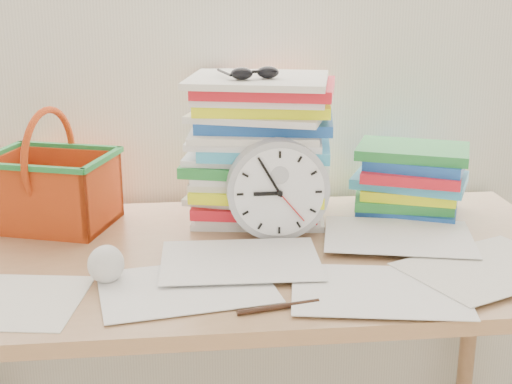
{
  "coord_description": "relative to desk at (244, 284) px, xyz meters",
  "views": [
    {
      "loc": [
        -0.12,
        0.21,
        1.32
      ],
      "look_at": [
        0.03,
        1.6,
        0.88
      ],
      "focal_mm": 50.0,
      "sensor_mm": 36.0,
      "label": 1
    }
  ],
  "objects": [
    {
      "name": "crumpled_ball",
      "position": [
        -0.27,
        -0.12,
        0.11
      ],
      "size": [
        0.07,
        0.07,
        0.07
      ],
      "primitive_type": "sphere",
      "color": "white",
      "rests_on": "desk"
    },
    {
      "name": "pen",
      "position": [
        0.04,
        -0.27,
        0.08
      ],
      "size": [
        0.15,
        0.04,
        0.01
      ],
      "primitive_type": "cylinder",
      "rotation": [
        0.0,
        1.57,
        0.2
      ],
      "color": "black",
      "rests_on": "desk"
    },
    {
      "name": "clock",
      "position": [
        0.08,
        0.07,
        0.19
      ],
      "size": [
        0.22,
        0.04,
        0.22
      ],
      "primitive_type": "cylinder",
      "rotation": [
        1.57,
        0.0,
        0.0
      ],
      "color": "#AEAFB2",
      "rests_on": "desk"
    },
    {
      "name": "basket",
      "position": [
        -0.42,
        0.21,
        0.21
      ],
      "size": [
        0.32,
        0.28,
        0.27
      ],
      "primitive_type": null,
      "rotation": [
        0.0,
        0.0,
        -0.33
      ],
      "color": "#DC4A15",
      "rests_on": "desk"
    },
    {
      "name": "scattered_papers",
      "position": [
        0.0,
        0.0,
        0.08
      ],
      "size": [
        1.26,
        0.42,
        0.02
      ],
      "primitive_type": null,
      "color": "white",
      "rests_on": "desk"
    },
    {
      "name": "paper_stack",
      "position": [
        0.06,
        0.21,
        0.24
      ],
      "size": [
        0.39,
        0.34,
        0.34
      ],
      "primitive_type": null,
      "rotation": [
        0.0,
        0.0,
        -0.21
      ],
      "color": "white",
      "rests_on": "desk"
    },
    {
      "name": "book_stack",
      "position": [
        0.42,
        0.2,
        0.16
      ],
      "size": [
        0.34,
        0.3,
        0.17
      ],
      "primitive_type": null,
      "rotation": [
        0.0,
        0.0,
        -0.37
      ],
      "color": "white",
      "rests_on": "desk"
    },
    {
      "name": "desk",
      "position": [
        0.0,
        0.0,
        0.0
      ],
      "size": [
        1.4,
        0.7,
        0.75
      ],
      "color": "#A1744B",
      "rests_on": "ground"
    },
    {
      "name": "sunglasses",
      "position": [
        0.04,
        0.16,
        0.43
      ],
      "size": [
        0.14,
        0.13,
        0.03
      ],
      "primitive_type": null,
      "rotation": [
        0.0,
        0.0,
        0.23
      ],
      "color": "black",
      "rests_on": "paper_stack"
    }
  ]
}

